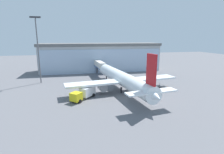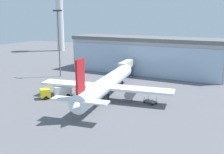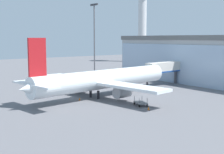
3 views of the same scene
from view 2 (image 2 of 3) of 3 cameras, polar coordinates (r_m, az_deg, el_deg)
name	(u,v)px [view 2 (image 2 of 3)]	position (r m, az deg, el deg)	size (l,w,h in m)	color
ground	(93,105)	(58.23, -4.27, -6.03)	(240.00, 240.00, 0.00)	slate
terminal_building	(146,55)	(91.14, 7.43, 4.79)	(52.97, 15.02, 12.25)	#A8A8A8
jet_bridge	(127,65)	(81.71, 3.39, 2.65)	(2.95, 11.71, 5.70)	beige
control_tower	(59,9)	(152.12, -11.39, 14.26)	(8.20, 8.20, 37.33)	silver
apron_light_mast	(59,38)	(84.80, -11.52, 8.24)	(3.20, 0.40, 21.04)	#59595E
airplane	(106,84)	(61.71, -1.25, -1.58)	(31.95, 36.57, 11.60)	white
catering_truck	(57,91)	(64.23, -11.86, -3.08)	(6.58, 6.84, 2.65)	yellow
baggage_cart	(150,101)	(59.30, 8.31, -5.27)	(3.18, 2.46, 1.50)	slate
safety_cone_nose	(97,104)	(57.86, -3.29, -5.85)	(0.36, 0.36, 0.55)	orange
safety_cone_wingtip	(163,106)	(57.53, 10.98, -6.19)	(0.36, 0.36, 0.55)	orange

